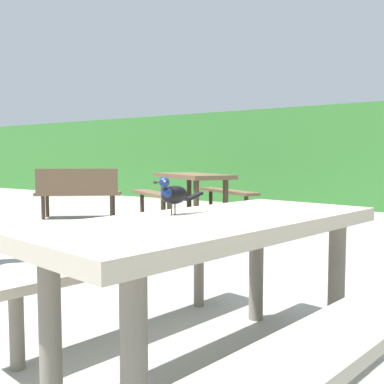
{
  "coord_description": "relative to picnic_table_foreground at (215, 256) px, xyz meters",
  "views": [
    {
      "loc": [
        1.15,
        -1.96,
        1.01
      ],
      "look_at": [
        -0.15,
        -0.07,
        0.84
      ],
      "focal_mm": 42.18,
      "sensor_mm": 36.0,
      "label": 1
    }
  ],
  "objects": [
    {
      "name": "ground_plane",
      "position": [
        -0.06,
        0.18,
        -0.56
      ],
      "size": [
        60.0,
        60.0,
        0.0
      ],
      "primitive_type": "plane",
      "color": "gray"
    },
    {
      "name": "picnic_table_foreground",
      "position": [
        0.0,
        0.0,
        0.0
      ],
      "size": [
        1.93,
        1.96,
        0.74
      ],
      "color": "#B2A893",
      "rests_on": "ground"
    },
    {
      "name": "bird_grackle",
      "position": [
        -0.21,
        -0.05,
        0.29
      ],
      "size": [
        0.12,
        0.28,
        0.18
      ],
      "color": "black",
      "rests_on": "picnic_table_foreground"
    },
    {
      "name": "picnic_table_mid_left",
      "position": [
        -3.33,
        4.67,
        0.0
      ],
      "size": [
        2.32,
        2.31,
        0.74
      ],
      "color": "brown",
      "rests_on": "ground"
    },
    {
      "name": "park_bench_side",
      "position": [
        -4.74,
        3.34,
        -0.07
      ],
      "size": [
        1.35,
        1.24,
        0.84
      ],
      "color": "brown",
      "rests_on": "ground"
    }
  ]
}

